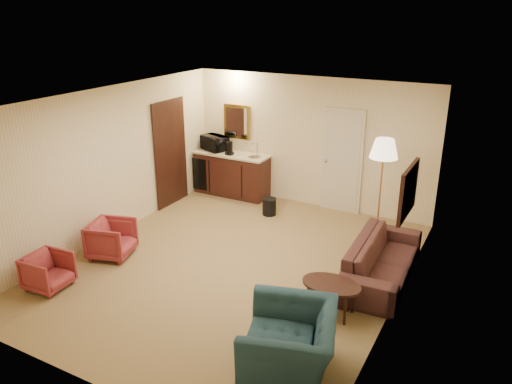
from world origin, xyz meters
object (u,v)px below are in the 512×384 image
Objects in this scene: floor_lamp at (380,189)px; waste_bin at (269,207)px; teal_armchair at (290,334)px; rose_chair_near at (111,237)px; rose_chair_far at (48,270)px; wetbar_cabinet at (232,174)px; coffee_table at (331,298)px; sofa at (383,253)px; coffee_maker at (229,148)px; microwave at (214,141)px.

waste_bin is (-2.13, -0.00, -0.73)m from floor_lamp.
teal_armchair reaches higher than rose_chair_near.
rose_chair_near is 1.18m from rose_chair_far.
wetbar_cabinet is at bearing 169.31° from floor_lamp.
wetbar_cabinet is 4.74m from coffee_table.
wetbar_cabinet reaches higher than sofa.
wetbar_cabinet is 0.91× the size of floor_lamp.
coffee_table is (3.45, -3.24, -0.23)m from wetbar_cabinet.
coffee_maker reaches higher than rose_chair_near.
microwave is (-3.91, 3.30, 0.89)m from coffee_table.
coffee_table is (3.81, 1.32, -0.06)m from rose_chair_far.
rose_chair_far is 0.73× the size of coffee_table.
waste_bin is (1.22, -0.63, -0.29)m from wetbar_cabinet.
floor_lamp reaches higher than rose_chair_far.
rose_chair_near is 1.15× the size of rose_chair_far.
floor_lamp is at bearing 9.32° from microwave.
coffee_maker is (-3.34, 0.53, 0.16)m from floor_lamp.
rose_chair_far reaches higher than coffee_table.
floor_lamp reaches higher than wetbar_cabinet.
wetbar_cabinet is at bearing 59.79° from sofa.
floor_lamp is 6.49× the size of coffee_maker.
sofa is at bearing 154.72° from teal_armchair.
coffee_maker is at bearing 156.35° from waste_bin.
teal_armchair reaches higher than sofa.
rose_chair_far is 4.23m from waste_bin.
teal_armchair reaches higher than wetbar_cabinet.
waste_bin is (-2.58, 1.37, -0.24)m from sofa.
rose_chair_near is 0.84× the size of coffee_table.
coffee_maker reaches higher than rose_chair_far.
microwave is at bearing 61.80° from sofa.
sofa is 1.30m from coffee_table.
wetbar_cabinet is at bearing -159.90° from teal_armchair.
sofa is at bearing -71.87° from floor_lamp.
rose_chair_far reaches higher than waste_bin.
wetbar_cabinet is 2.89× the size of microwave.
sofa is 1.17× the size of floor_lamp.
rose_chair_far is 0.32× the size of floor_lamp.
floor_lamp is at bearing 0.06° from waste_bin.
coffee_table is at bearing -43.22° from wetbar_cabinet.
rose_chair_near is 2.40× the size of coffee_maker.
rose_chair_far is at bearing -160.91° from coffee_table.
rose_chair_near reaches higher than waste_bin.
teal_armchair is 5.62m from coffee_maker.
teal_armchair is 3.91m from floor_lamp.
rose_chair_far is 4.69m from microwave.
coffee_table is 3.43m from waste_bin.
wetbar_cabinet is 0.80m from microwave.
waste_bin is at bearing 59.58° from sofa.
coffee_table is at bearing 162.38° from teal_armchair.
waste_bin is at bearing -16.90° from coffee_maker.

